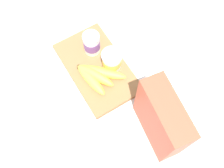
{
  "coord_description": "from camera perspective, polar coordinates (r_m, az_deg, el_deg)",
  "views": [
    {
      "loc": [
        0.43,
        -0.2,
        0.93
      ],
      "look_at": [
        0.11,
        0.0,
        0.07
      ],
      "focal_mm": 42.97,
      "sensor_mm": 36.0,
      "label": 1
    }
  ],
  "objects": [
    {
      "name": "ground_plane",
      "position": [
        1.04,
        -3.15,
        3.15
      ],
      "size": [
        2.4,
        2.4,
        0.0
      ],
      "primitive_type": "plane",
      "color": "silver"
    },
    {
      "name": "cutting_board",
      "position": [
        1.03,
        -3.19,
        3.42
      ],
      "size": [
        0.35,
        0.21,
        0.02
      ],
      "primitive_type": "cube",
      "color": "olive",
      "rests_on": "ground_plane"
    },
    {
      "name": "cereal_box",
      "position": [
        0.85,
        10.43,
        -7.6
      ],
      "size": [
        0.22,
        0.11,
        0.25
      ],
      "primitive_type": "cube",
      "rotation": [
        0.0,
        0.0,
        -0.14
      ],
      "color": "#D85138",
      "rests_on": "ground_plane"
    },
    {
      "name": "yogurt_cup_front",
      "position": [
        1.02,
        -4.35,
        8.62
      ],
      "size": [
        0.06,
        0.06,
        0.09
      ],
      "color": "white",
      "rests_on": "cutting_board"
    },
    {
      "name": "yogurt_cup_back",
      "position": [
        0.99,
        -0.05,
        5.04
      ],
      "size": [
        0.08,
        0.08,
        0.08
      ],
      "color": "white",
      "rests_on": "cutting_board"
    },
    {
      "name": "banana_bunch",
      "position": [
        0.99,
        -3.25,
        1.86
      ],
      "size": [
        0.16,
        0.16,
        0.04
      ],
      "color": "yellow",
      "rests_on": "cutting_board"
    },
    {
      "name": "spoon",
      "position": [
        1.14,
        -7.28,
        11.46
      ],
      "size": [
        0.13,
        0.04,
        0.01
      ],
      "color": "silver",
      "rests_on": "ground_plane"
    }
  ]
}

